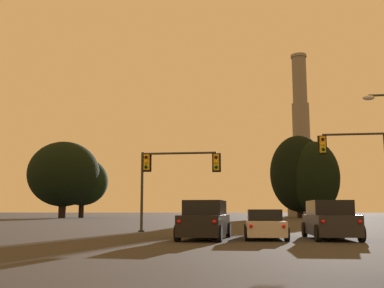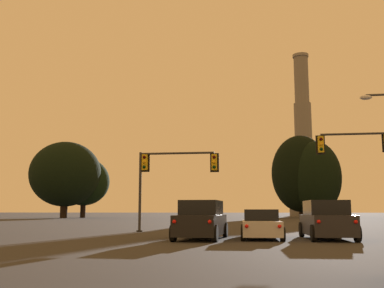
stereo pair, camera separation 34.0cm
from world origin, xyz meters
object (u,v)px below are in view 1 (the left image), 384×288
suv_left_lane_front (205,220)px  sedan_center_lane_front (264,225)px  traffic_light_overhead_left (169,170)px  traffic_light_overhead_right (370,156)px  suv_right_lane_front (330,220)px  smokestack (302,151)px

suv_left_lane_front → sedan_center_lane_front: size_ratio=1.05×
traffic_light_overhead_left → traffic_light_overhead_right: bearing=2.1°
suv_right_lane_front → traffic_light_overhead_left: size_ratio=0.92×
suv_right_lane_front → smokestack: size_ratio=0.12×
sedan_center_lane_front → smokestack: (11.83, 91.02, 15.50)m
suv_left_lane_front → smokestack: bearing=83.7°
suv_right_lane_front → traffic_light_overhead_right: (3.70, 6.64, 3.90)m
traffic_light_overhead_right → smokestack: (4.98, 84.40, 11.37)m
suv_right_lane_front → sedan_center_lane_front: 3.15m
sedan_center_lane_front → traffic_light_overhead_right: 10.38m
sedan_center_lane_front → suv_right_lane_front: bearing=-2.3°
sedan_center_lane_front → traffic_light_overhead_left: bearing=132.6°
sedan_center_lane_front → traffic_light_overhead_left: (-5.98, 6.13, 3.32)m
traffic_light_overhead_right → traffic_light_overhead_left: bearing=-177.9°
suv_left_lane_front → traffic_light_overhead_left: (-3.11, 6.97, 3.09)m
suv_left_lane_front → sedan_center_lane_front: suv_left_lane_front is taller
smokestack → suv_right_lane_front: bearing=-95.4°
sedan_center_lane_front → smokestack: bearing=80.9°
traffic_light_overhead_left → traffic_light_overhead_right: size_ratio=0.86×
sedan_center_lane_front → smokestack: size_ratio=0.12×
suv_left_lane_front → sedan_center_lane_front: 3.00m
suv_left_lane_front → traffic_light_overhead_right: bearing=40.2°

